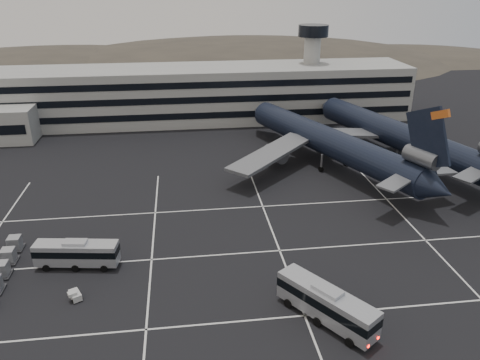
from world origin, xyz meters
The scene contains 9 objects.
ground centered at (0.00, 0.00, 0.00)m, with size 260.00×260.00×0.00m, color black.
lane_markings centered at (0.95, 0.72, 0.01)m, with size 90.00×55.62×0.01m.
terminal centered at (-2.95, 71.14, 6.93)m, with size 125.00×26.00×24.00m.
hills centered at (17.99, 170.00, -12.07)m, with size 352.00×180.00×44.00m.
trijet_main centered at (28.54, 34.18, 5.25)m, with size 43.91×55.14×18.08m.
trijet_far centered at (44.38, 35.41, 5.43)m, with size 25.72×56.40×18.08m.
bus_near centered at (14.09, -11.02, 2.41)m, with size 9.54×11.87×4.41m.
bus_far centered at (-15.68, 3.70, 2.13)m, with size 11.29×4.14×3.89m.
tug_b centered at (-14.71, -3.46, 0.56)m, with size 1.96×2.28×1.26m.
Camera 1 is at (-0.92, -51.68, 35.94)m, focal length 35.00 mm.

